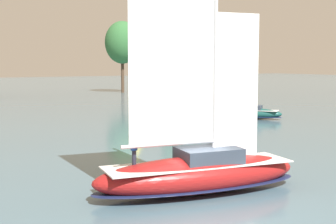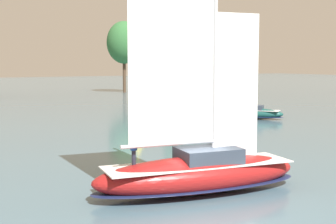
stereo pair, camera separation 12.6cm
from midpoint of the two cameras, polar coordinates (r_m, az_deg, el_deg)
The scene contains 6 objects.
ground_plane at distance 24.17m, azimuth 3.87°, elevation -9.78°, with size 400.00×400.00×0.00m, color slate.
tree_shore_left at distance 102.66m, azimuth 2.02°, elevation 9.83°, with size 9.32×9.32×19.18m.
tree_shore_center at distance 104.58m, azimuth -5.35°, elevation 8.42°, with size 7.65×7.65×15.75m.
sailboat_main at distance 23.88m, azimuth 3.93°, elevation -7.03°, with size 11.49×4.84×15.30m.
sailboat_moored_near_marina at distance 56.11m, azimuth 10.09°, elevation -0.07°, with size 6.43×7.48×10.67m.
channel_buoy at distance 41.04m, azimuth -3.57°, elevation -2.12°, with size 1.08×1.08×1.96m.
Camera 2 is at (-13.26, -19.10, 6.57)m, focal length 50.00 mm.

